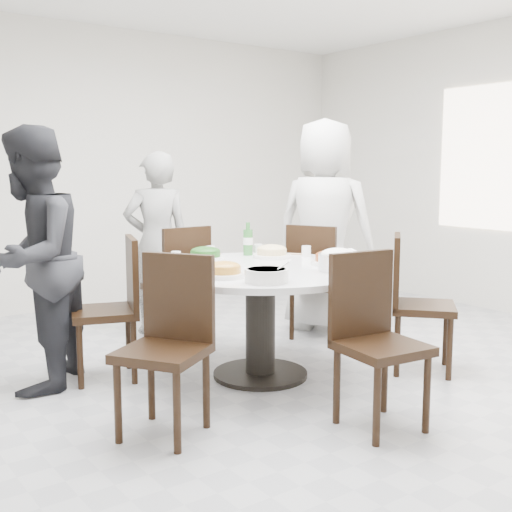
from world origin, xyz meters
TOP-DOWN VIEW (x-y plane):
  - floor at (0.00, 0.00)m, footprint 6.00×6.00m
  - wall_back at (0.00, 3.00)m, footprint 6.00×0.01m
  - dining_table at (-0.07, 0.16)m, footprint 1.50×1.50m
  - chair_ne at (0.92, 0.68)m, footprint 0.56×0.56m
  - chair_n at (-0.11, 1.26)m, footprint 0.43×0.43m
  - chair_nw at (-0.94, 0.74)m, footprint 0.53×0.53m
  - chair_sw at (-1.06, -0.31)m, footprint 0.58×0.58m
  - chair_s at (-0.06, -0.92)m, footprint 0.47×0.47m
  - chair_se at (0.91, -0.41)m, footprint 0.59×0.59m
  - diner_right at (1.12, 0.84)m, footprint 0.93×1.05m
  - diner_middle at (-0.07, 1.64)m, footprint 0.65×0.52m
  - diner_left at (-1.37, 0.82)m, footprint 1.00×1.03m
  - dish_greens at (-0.19, 0.66)m, footprint 0.27×0.27m
  - dish_pale at (0.26, 0.47)m, footprint 0.28×0.28m
  - dish_orange at (-0.56, 0.33)m, footprint 0.25×0.25m
  - dish_redbrown at (0.38, -0.03)m, footprint 0.26×0.26m
  - dish_tofu at (-0.48, -0.01)m, footprint 0.27×0.27m
  - rice_bowl at (0.24, -0.25)m, footprint 0.25×0.25m
  - soup_bowl at (-0.37, -0.30)m, footprint 0.26×0.26m
  - beverage_bottle at (0.20, 0.69)m, footprint 0.07×0.07m
  - tea_cups at (-0.10, 0.76)m, footprint 0.07×0.07m
  - chopsticks at (-0.06, 0.83)m, footprint 0.24×0.04m

SIDE VIEW (x-z plane):
  - floor at x=0.00m, z-range -0.01..0.01m
  - dining_table at x=-0.07m, z-range 0.00..0.75m
  - chair_ne at x=0.92m, z-range 0.00..0.95m
  - chair_n at x=-0.11m, z-range 0.00..0.95m
  - chair_nw at x=-0.94m, z-range 0.00..0.95m
  - chair_sw at x=-1.06m, z-range 0.00..0.95m
  - chair_s at x=-0.06m, z-range 0.00..0.95m
  - chair_se at x=0.91m, z-range 0.00..0.95m
  - chopsticks at x=-0.06m, z-range 0.75..0.76m
  - diner_middle at x=-0.07m, z-range 0.00..1.54m
  - dish_redbrown at x=0.38m, z-range 0.75..0.82m
  - dish_orange at x=-0.56m, z-range 0.75..0.82m
  - dish_tofu at x=-0.48m, z-range 0.75..0.82m
  - dish_greens at x=-0.19m, z-range 0.75..0.82m
  - dish_pale at x=0.26m, z-range 0.75..0.83m
  - soup_bowl at x=-0.37m, z-range 0.75..0.83m
  - tea_cups at x=-0.10m, z-range 0.75..0.83m
  - rice_bowl at x=0.24m, z-range 0.75..0.86m
  - diner_left at x=-1.37m, z-range 0.00..1.67m
  - beverage_bottle at x=0.20m, z-range 0.75..1.00m
  - diner_right at x=1.12m, z-range 0.00..1.81m
  - wall_back at x=0.00m, z-range 0.00..2.80m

